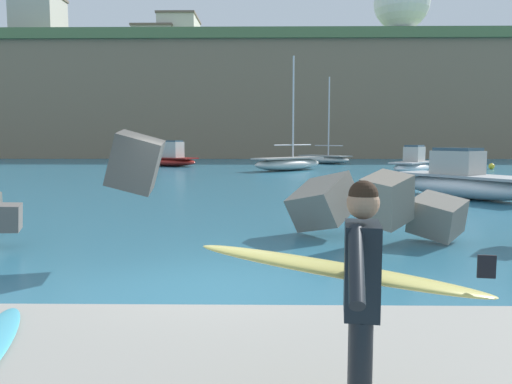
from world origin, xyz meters
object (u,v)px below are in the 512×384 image
surfer_with_board (355,289)px  boat_near_centre (325,159)px  boat_mid_left (412,165)px  mooring_buoy_outer (492,166)px  boat_near_left (288,163)px  mooring_buoy_middle (411,164)px  boat_near_right (170,159)px  radar_dome (402,6)px  station_building_central (180,37)px  boat_mid_centre (465,182)px  mooring_buoy_inner (359,191)px  station_building_east (39,19)px  station_building_west (156,42)px

surfer_with_board → boat_near_centre: bearing=83.5°
boat_mid_left → mooring_buoy_outer: boat_mid_left is taller
boat_near_left → surfer_with_board: bearing=-92.0°
boat_mid_left → mooring_buoy_middle: (2.58, 9.36, -0.37)m
surfer_with_board → boat_near_centre: 44.34m
boat_near_right → boat_mid_left: boat_near_right is taller
radar_dome → station_building_central: radar_dome is taller
surfer_with_board → boat_mid_centre: surfer_with_board is taller
boat_near_centre → station_building_central: size_ratio=0.94×
surfer_with_board → station_building_central: 79.23m
boat_near_left → boat_near_centre: (3.87, 10.48, -0.08)m
boat_near_left → mooring_buoy_inner: (1.97, -16.85, -0.32)m
boat_near_centre → station_building_east: bearing=149.6°
boat_near_centre → boat_mid_left: (4.08, -13.74, 0.13)m
boat_mid_centre → mooring_buoy_inner: boat_mid_centre is taller
mooring_buoy_middle → station_building_east: size_ratio=0.07×
boat_mid_left → boat_near_left: bearing=157.7°
surfer_with_board → boat_near_right: size_ratio=0.38×
boat_near_centre → boat_near_right: size_ratio=1.40×
mooring_buoy_outer → station_building_east: bearing=147.8°
boat_mid_centre → radar_dome: 55.71m
boat_near_centre → station_building_east: (-34.76, 20.41, 17.24)m
surfer_with_board → station_building_west: size_ratio=0.31×
mooring_buoy_inner → mooring_buoy_outer: size_ratio=1.00×
boat_mid_left → boat_mid_centre: boat_mid_centre is taller
mooring_buoy_inner → station_building_east: 60.54m
mooring_buoy_middle → mooring_buoy_outer: bearing=-41.9°
station_building_west → boat_mid_centre: bearing=-67.8°
radar_dome → boat_mid_left: bearing=-103.1°
station_building_west → mooring_buoy_middle: bearing=-51.1°
station_building_central → boat_near_centre: bearing=-60.2°
station_building_east → mooring_buoy_outer: bearing=-32.2°
boat_near_right → station_building_west: size_ratio=0.81×
surfer_with_board → boat_mid_left: surfer_with_board is taller
mooring_buoy_middle → station_building_east: 51.34m
mooring_buoy_middle → station_building_central: 47.76m
mooring_buoy_inner → boat_near_centre: bearing=86.0°
boat_near_left → station_building_central: 48.33m
boat_near_right → station_building_east: 37.04m
boat_near_centre → mooring_buoy_outer: size_ratio=17.84×
mooring_buoy_inner → mooring_buoy_outer: (13.36, 18.65, 0.00)m
boat_near_centre → boat_mid_centre: boat_near_centre is taller
surfer_with_board → boat_near_right: bearing=102.1°
boat_near_right → mooring_buoy_inner: bearing=-62.9°
boat_near_right → mooring_buoy_outer: boat_near_right is taller
boat_near_left → mooring_buoy_outer: (15.33, 1.79, -0.32)m
station_building_west → station_building_east: size_ratio=1.09×
boat_near_left → mooring_buoy_outer: size_ratio=18.52×
boat_mid_left → boat_mid_centre: bearing=-98.1°
boat_near_centre → mooring_buoy_middle: size_ratio=17.84×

